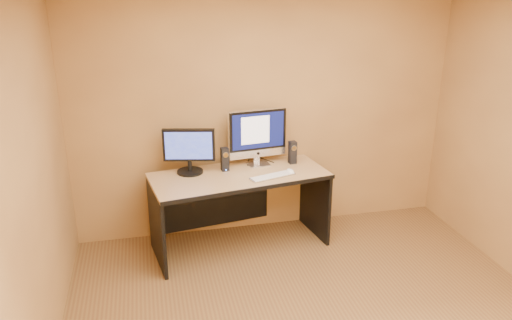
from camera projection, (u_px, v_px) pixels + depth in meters
The scene contains 10 objects.
walls at pixel (337, 185), 3.33m from camera, with size 4.00×4.00×2.60m, color #AB8045, non-canonical shape.
desk at pixel (240, 211), 5.02m from camera, with size 1.71×0.75×0.79m, color tan, non-canonical shape.
imac at pixel (258, 137), 5.03m from camera, with size 0.61×0.22×0.59m, color silver, non-canonical shape.
second_monitor at pixel (189, 151), 4.85m from camera, with size 0.51×0.26×0.45m, color black, non-canonical shape.
speaker_left at pixel (225, 159), 4.94m from camera, with size 0.07×0.08×0.24m, color black, non-canonical shape.
speaker_right at pixel (292, 152), 5.14m from camera, with size 0.07×0.08×0.24m, color black, non-canonical shape.
keyboard at pixel (273, 176), 4.81m from camera, with size 0.46×0.12×0.02m, color silver.
mouse at pixel (290, 171), 4.92m from camera, with size 0.06×0.11×0.04m, color white.
cable_a at pixel (266, 160), 5.26m from camera, with size 0.01×0.01×0.24m, color black.
cable_b at pixel (248, 162), 5.19m from camera, with size 0.01×0.01×0.19m, color black.
Camera 1 is at (-1.21, -2.88, 2.60)m, focal length 35.00 mm.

